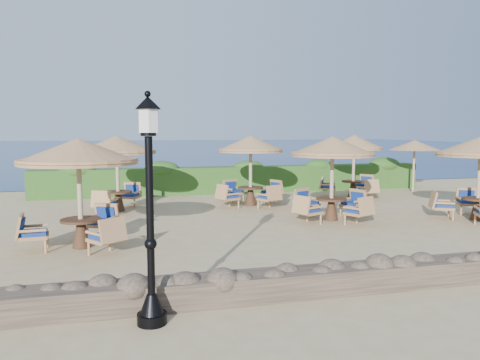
# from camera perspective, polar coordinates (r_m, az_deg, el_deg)

# --- Properties ---
(ground) EXTENTS (120.00, 120.00, 0.00)m
(ground) POSITION_cam_1_polar(r_m,az_deg,el_deg) (14.76, 6.59, -5.07)
(ground) COLOR tan
(ground) RESTS_ON ground
(sea) EXTENTS (160.00, 160.00, 0.00)m
(sea) POSITION_cam_1_polar(r_m,az_deg,el_deg) (83.74, -10.71, 3.96)
(sea) COLOR navy
(sea) RESTS_ON ground
(hedge) EXTENTS (18.00, 0.90, 1.20)m
(hedge) POSITION_cam_1_polar(r_m,az_deg,el_deg) (21.49, -0.22, 0.06)
(hedge) COLOR #224917
(hedge) RESTS_ON ground
(stone_wall) EXTENTS (15.00, 0.65, 0.44)m
(stone_wall) POSITION_cam_1_polar(r_m,az_deg,el_deg) (9.35, 20.45, -10.57)
(stone_wall) COLOR brown
(stone_wall) RESTS_ON ground
(lamp_post) EXTENTS (0.44, 0.44, 3.31)m
(lamp_post) POSITION_cam_1_polar(r_m,az_deg,el_deg) (6.87, -10.90, -4.79)
(lamp_post) COLOR black
(lamp_post) RESTS_ON ground
(extra_parasol) EXTENTS (2.30, 2.30, 2.41)m
(extra_parasol) POSITION_cam_1_polar(r_m,az_deg,el_deg) (22.80, 20.51, 3.98)
(extra_parasol) COLOR tan
(extra_parasol) RESTS_ON ground
(cafe_set_0) EXTENTS (2.84, 2.83, 2.65)m
(cafe_set_0) POSITION_cam_1_polar(r_m,az_deg,el_deg) (11.82, -19.05, 1.27)
(cafe_set_0) COLOR tan
(cafe_set_0) RESTS_ON ground
(cafe_set_1) EXTENTS (2.85, 2.85, 2.65)m
(cafe_set_1) POSITION_cam_1_polar(r_m,az_deg,el_deg) (14.97, 11.17, 1.87)
(cafe_set_1) COLOR tan
(cafe_set_1) RESTS_ON ground
(cafe_set_2) EXTENTS (2.83, 2.83, 2.65)m
(cafe_set_2) POSITION_cam_1_polar(r_m,az_deg,el_deg) (16.54, 27.21, 1.81)
(cafe_set_2) COLOR tan
(cafe_set_2) RESTS_ON ground
(cafe_set_3) EXTENTS (2.74, 2.85, 2.65)m
(cafe_set_3) POSITION_cam_1_polar(r_m,az_deg,el_deg) (16.92, -14.76, 3.01)
(cafe_set_3) COLOR tan
(cafe_set_3) RESTS_ON ground
(cafe_set_4) EXTENTS (2.85, 2.85, 2.65)m
(cafe_set_4) POSITION_cam_1_polar(r_m,az_deg,el_deg) (17.65, 1.30, 2.41)
(cafe_set_4) COLOR tan
(cafe_set_4) RESTS_ON ground
(cafe_set_5) EXTENTS (2.76, 2.61, 2.65)m
(cafe_set_5) POSITION_cam_1_polar(r_m,az_deg,el_deg) (20.43, 13.71, 2.94)
(cafe_set_5) COLOR tan
(cafe_set_5) RESTS_ON ground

